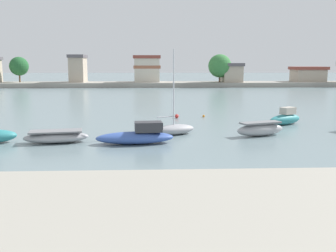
{
  "coord_description": "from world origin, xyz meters",
  "views": [
    {
      "loc": [
        3.2,
        -15.33,
        5.43
      ],
      "look_at": [
        4.55,
        14.91,
        0.44
      ],
      "focal_mm": 41.14,
      "sensor_mm": 36.0,
      "label": 1
    }
  ],
  "objects_px": {
    "moored_boat_3": "(137,136)",
    "moored_boat_6": "(285,118)",
    "mooring_buoy_0": "(204,116)",
    "moored_boat_2": "(56,137)",
    "moored_boat_4": "(175,129)",
    "moored_boat_5": "(260,129)",
    "mooring_buoy_2": "(177,116)"
  },
  "relations": [
    {
      "from": "moored_boat_2",
      "to": "moored_boat_4",
      "type": "height_order",
      "value": "moored_boat_4"
    },
    {
      "from": "moored_boat_5",
      "to": "moored_boat_2",
      "type": "bearing_deg",
      "value": 168.27
    },
    {
      "from": "moored_boat_3",
      "to": "mooring_buoy_2",
      "type": "distance_m",
      "value": 12.56
    },
    {
      "from": "moored_boat_4",
      "to": "mooring_buoy_0",
      "type": "xyz_separation_m",
      "value": [
        3.5,
        9.31,
        -0.32
      ]
    },
    {
      "from": "moored_boat_3",
      "to": "moored_boat_6",
      "type": "bearing_deg",
      "value": 25.86
    },
    {
      "from": "moored_boat_4",
      "to": "moored_boat_6",
      "type": "height_order",
      "value": "moored_boat_4"
    },
    {
      "from": "moored_boat_6",
      "to": "moored_boat_4",
      "type": "bearing_deg",
      "value": 172.38
    },
    {
      "from": "moored_boat_4",
      "to": "moored_boat_6",
      "type": "bearing_deg",
      "value": -2.77
    },
    {
      "from": "moored_boat_3",
      "to": "mooring_buoy_2",
      "type": "height_order",
      "value": "moored_boat_3"
    },
    {
      "from": "moored_boat_2",
      "to": "moored_boat_3",
      "type": "xyz_separation_m",
      "value": [
        5.57,
        -0.57,
        0.12
      ]
    },
    {
      "from": "moored_boat_5",
      "to": "mooring_buoy_2",
      "type": "distance_m",
      "value": 11.17
    },
    {
      "from": "moored_boat_6",
      "to": "mooring_buoy_2",
      "type": "height_order",
      "value": "moored_boat_6"
    },
    {
      "from": "moored_boat_3",
      "to": "mooring_buoy_2",
      "type": "bearing_deg",
      "value": 69.04
    },
    {
      "from": "mooring_buoy_0",
      "to": "mooring_buoy_2",
      "type": "relative_size",
      "value": 0.63
    },
    {
      "from": "moored_boat_6",
      "to": "moored_boat_5",
      "type": "bearing_deg",
      "value": -156.65
    },
    {
      "from": "moored_boat_3",
      "to": "moored_boat_6",
      "type": "height_order",
      "value": "moored_boat_6"
    },
    {
      "from": "moored_boat_2",
      "to": "moored_boat_6",
      "type": "xyz_separation_m",
      "value": [
        18.45,
        7.05,
        0.16
      ]
    },
    {
      "from": "moored_boat_5",
      "to": "mooring_buoy_2",
      "type": "xyz_separation_m",
      "value": [
        -5.63,
        9.65,
        -0.31
      ]
    },
    {
      "from": "mooring_buoy_0",
      "to": "mooring_buoy_2",
      "type": "distance_m",
      "value": 2.8
    },
    {
      "from": "moored_boat_4",
      "to": "moored_boat_5",
      "type": "relative_size",
      "value": 1.57
    },
    {
      "from": "moored_boat_2",
      "to": "moored_boat_6",
      "type": "height_order",
      "value": "moored_boat_6"
    },
    {
      "from": "moored_boat_2",
      "to": "moored_boat_3",
      "type": "distance_m",
      "value": 5.6
    },
    {
      "from": "moored_boat_6",
      "to": "moored_boat_2",
      "type": "bearing_deg",
      "value": 169.98
    },
    {
      "from": "moored_boat_4",
      "to": "moored_boat_5",
      "type": "bearing_deg",
      "value": -33.61
    },
    {
      "from": "moored_boat_3",
      "to": "mooring_buoy_2",
      "type": "xyz_separation_m",
      "value": [
        3.51,
        12.06,
        -0.33
      ]
    },
    {
      "from": "mooring_buoy_0",
      "to": "moored_boat_2",
      "type": "bearing_deg",
      "value": -134.58
    },
    {
      "from": "moored_boat_3",
      "to": "moored_boat_6",
      "type": "relative_size",
      "value": 1.43
    },
    {
      "from": "moored_boat_3",
      "to": "mooring_buoy_2",
      "type": "relative_size",
      "value": 13.52
    },
    {
      "from": "mooring_buoy_2",
      "to": "moored_boat_2",
      "type": "bearing_deg",
      "value": -128.3
    },
    {
      "from": "moored_boat_3",
      "to": "mooring_buoy_0",
      "type": "height_order",
      "value": "moored_boat_3"
    },
    {
      "from": "moored_boat_2",
      "to": "moored_boat_4",
      "type": "xyz_separation_m",
      "value": [
        8.33,
        2.69,
        0.03
      ]
    },
    {
      "from": "moored_boat_2",
      "to": "mooring_buoy_0",
      "type": "relative_size",
      "value": 18.2
    }
  ]
}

